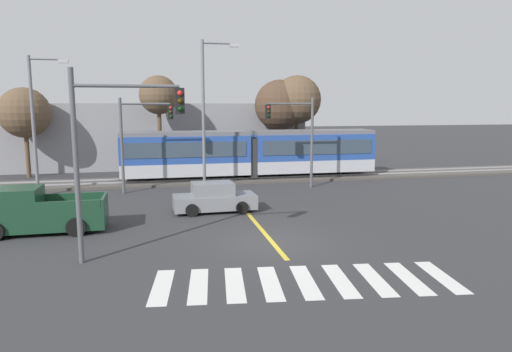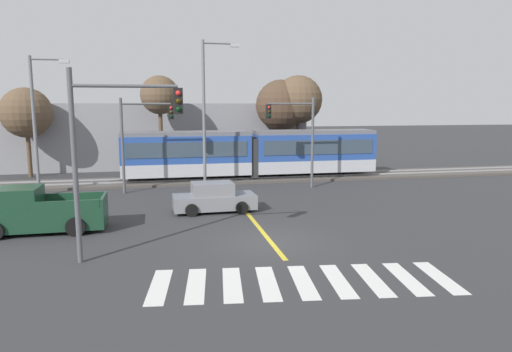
{
  "view_description": "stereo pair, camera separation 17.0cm",
  "coord_description": "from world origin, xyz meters",
  "px_view_note": "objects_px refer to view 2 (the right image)",
  "views": [
    {
      "loc": [
        -4.34,
        -17.11,
        5.39
      ],
      "look_at": [
        0.85,
        6.99,
        1.6
      ],
      "focal_mm": 32.0,
      "sensor_mm": 36.0,
      "label": 1
    },
    {
      "loc": [
        -4.17,
        -17.14,
        5.39
      ],
      "look_at": [
        0.85,
        6.99,
        1.6
      ],
      "focal_mm": 32.0,
      "sensor_mm": 36.0,
      "label": 2
    }
  ],
  "objects_px": {
    "street_lamp_west": "(38,117)",
    "bare_tree_far_east": "(298,100)",
    "traffic_light_far_left": "(140,131)",
    "bare_tree_west": "(160,96)",
    "bare_tree_east": "(281,105)",
    "light_rail_tram": "(252,152)",
    "bare_tree_far_west": "(26,113)",
    "street_lamp_centre": "(207,107)",
    "pickup_truck": "(37,213)",
    "traffic_light_far_right": "(297,129)",
    "sedan_crossing": "(214,198)",
    "traffic_light_near_left": "(110,138)"
  },
  "relations": [
    {
      "from": "pickup_truck",
      "to": "traffic_light_far_left",
      "type": "distance_m",
      "value": 9.85
    },
    {
      "from": "sedan_crossing",
      "to": "bare_tree_far_west",
      "type": "distance_m",
      "value": 19.46
    },
    {
      "from": "street_lamp_west",
      "to": "bare_tree_far_east",
      "type": "xyz_separation_m",
      "value": [
        18.59,
        8.14,
        1.17
      ]
    },
    {
      "from": "street_lamp_centre",
      "to": "bare_tree_far_west",
      "type": "bearing_deg",
      "value": 147.72
    },
    {
      "from": "traffic_light_far_right",
      "to": "bare_tree_far_west",
      "type": "xyz_separation_m",
      "value": [
        -18.59,
        8.64,
        0.96
      ]
    },
    {
      "from": "traffic_light_far_right",
      "to": "bare_tree_west",
      "type": "height_order",
      "value": "bare_tree_west"
    },
    {
      "from": "light_rail_tram",
      "to": "traffic_light_far_left",
      "type": "relative_size",
      "value": 3.14
    },
    {
      "from": "bare_tree_west",
      "to": "bare_tree_east",
      "type": "distance_m",
      "value": 10.17
    },
    {
      "from": "street_lamp_west",
      "to": "bare_tree_east",
      "type": "distance_m",
      "value": 19.22
    },
    {
      "from": "traffic_light_far_left",
      "to": "traffic_light_far_right",
      "type": "xyz_separation_m",
      "value": [
        9.97,
        -0.4,
        0.02
      ]
    },
    {
      "from": "bare_tree_east",
      "to": "street_lamp_centre",
      "type": "bearing_deg",
      "value": -129.5
    },
    {
      "from": "sedan_crossing",
      "to": "street_lamp_west",
      "type": "height_order",
      "value": "street_lamp_west"
    },
    {
      "from": "street_lamp_centre",
      "to": "pickup_truck",
      "type": "bearing_deg",
      "value": -133.77
    },
    {
      "from": "pickup_truck",
      "to": "bare_tree_far_west",
      "type": "bearing_deg",
      "value": 105.27
    },
    {
      "from": "traffic_light_near_left",
      "to": "pickup_truck",
      "type": "bearing_deg",
      "value": 129.02
    },
    {
      "from": "bare_tree_east",
      "to": "bare_tree_far_east",
      "type": "relative_size",
      "value": 0.96
    },
    {
      "from": "sedan_crossing",
      "to": "traffic_light_far_left",
      "type": "bearing_deg",
      "value": 122.15
    },
    {
      "from": "street_lamp_centre",
      "to": "bare_tree_east",
      "type": "bearing_deg",
      "value": 50.5
    },
    {
      "from": "sedan_crossing",
      "to": "street_lamp_west",
      "type": "xyz_separation_m",
      "value": [
        -9.72,
        6.37,
        4.04
      ]
    },
    {
      "from": "traffic_light_far_left",
      "to": "traffic_light_near_left",
      "type": "bearing_deg",
      "value": -91.91
    },
    {
      "from": "bare_tree_west",
      "to": "pickup_truck",
      "type": "bearing_deg",
      "value": -108.39
    },
    {
      "from": "street_lamp_centre",
      "to": "bare_tree_far_east",
      "type": "bearing_deg",
      "value": 44.02
    },
    {
      "from": "light_rail_tram",
      "to": "bare_tree_far_west",
      "type": "bearing_deg",
      "value": 164.15
    },
    {
      "from": "pickup_truck",
      "to": "bare_tree_east",
      "type": "relative_size",
      "value": 0.71
    },
    {
      "from": "light_rail_tram",
      "to": "traffic_light_far_right",
      "type": "distance_m",
      "value": 4.94
    },
    {
      "from": "bare_tree_west",
      "to": "bare_tree_east",
      "type": "height_order",
      "value": "bare_tree_west"
    },
    {
      "from": "light_rail_tram",
      "to": "bare_tree_east",
      "type": "bearing_deg",
      "value": 55.62
    },
    {
      "from": "light_rail_tram",
      "to": "traffic_light_far_left",
      "type": "xyz_separation_m",
      "value": [
        -7.75,
        -3.6,
        1.84
      ]
    },
    {
      "from": "bare_tree_east",
      "to": "traffic_light_near_left",
      "type": "bearing_deg",
      "value": -118.39
    },
    {
      "from": "street_lamp_west",
      "to": "bare_tree_west",
      "type": "xyz_separation_m",
      "value": [
        7.13,
        7.27,
        1.43
      ]
    },
    {
      "from": "light_rail_tram",
      "to": "bare_tree_far_west",
      "type": "height_order",
      "value": "bare_tree_far_west"
    },
    {
      "from": "pickup_truck",
      "to": "street_lamp_centre",
      "type": "height_order",
      "value": "street_lamp_centre"
    },
    {
      "from": "pickup_truck",
      "to": "traffic_light_near_left",
      "type": "xyz_separation_m",
      "value": [
        3.63,
        -4.48,
        3.46
      ]
    },
    {
      "from": "light_rail_tram",
      "to": "bare_tree_far_east",
      "type": "height_order",
      "value": "bare_tree_far_east"
    },
    {
      "from": "traffic_light_far_left",
      "to": "traffic_light_far_right",
      "type": "bearing_deg",
      "value": -2.31
    },
    {
      "from": "street_lamp_centre",
      "to": "bare_tree_east",
      "type": "xyz_separation_m",
      "value": [
        7.14,
        8.66,
        0.1
      ]
    },
    {
      "from": "traffic_light_far_right",
      "to": "bare_tree_east",
      "type": "xyz_separation_m",
      "value": [
        1.35,
        9.22,
        1.54
      ]
    },
    {
      "from": "traffic_light_far_right",
      "to": "bare_tree_west",
      "type": "xyz_separation_m",
      "value": [
        -8.72,
        7.94,
        2.26
      ]
    },
    {
      "from": "bare_tree_west",
      "to": "bare_tree_far_east",
      "type": "xyz_separation_m",
      "value": [
        11.46,
        0.87,
        -0.27
      ]
    },
    {
      "from": "pickup_truck",
      "to": "bare_tree_far_east",
      "type": "bearing_deg",
      "value": 45.13
    },
    {
      "from": "street_lamp_west",
      "to": "bare_tree_west",
      "type": "relative_size",
      "value": 1.07
    },
    {
      "from": "traffic_light_far_left",
      "to": "bare_tree_west",
      "type": "bearing_deg",
      "value": 80.56
    },
    {
      "from": "light_rail_tram",
      "to": "street_lamp_west",
      "type": "distance_m",
      "value": 14.28
    },
    {
      "from": "traffic_light_far_left",
      "to": "bare_tree_far_east",
      "type": "bearing_deg",
      "value": 33.47
    },
    {
      "from": "bare_tree_west",
      "to": "traffic_light_far_left",
      "type": "bearing_deg",
      "value": -99.44
    },
    {
      "from": "pickup_truck",
      "to": "traffic_light_far_left",
      "type": "relative_size",
      "value": 0.92
    },
    {
      "from": "bare_tree_far_west",
      "to": "pickup_truck",
      "type": "bearing_deg",
      "value": -74.73
    },
    {
      "from": "traffic_light_near_left",
      "to": "traffic_light_far_right",
      "type": "height_order",
      "value": "traffic_light_near_left"
    },
    {
      "from": "traffic_light_far_left",
      "to": "bare_tree_east",
      "type": "distance_m",
      "value": 14.43
    },
    {
      "from": "pickup_truck",
      "to": "bare_tree_far_east",
      "type": "height_order",
      "value": "bare_tree_far_east"
    }
  ]
}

